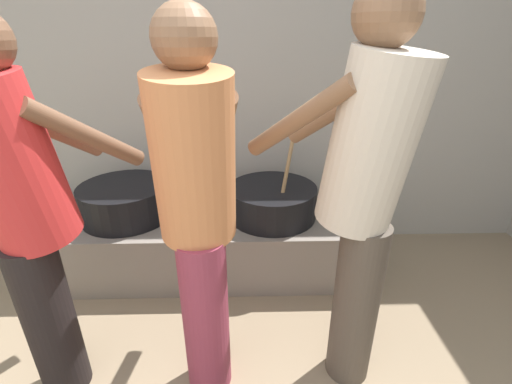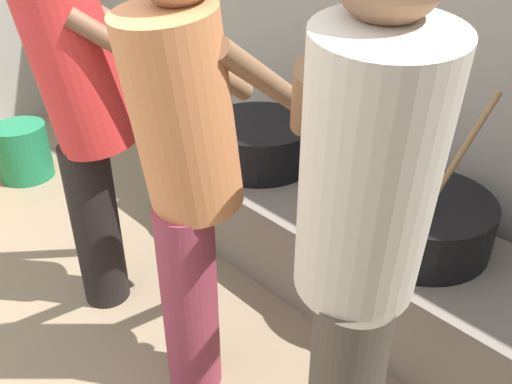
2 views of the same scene
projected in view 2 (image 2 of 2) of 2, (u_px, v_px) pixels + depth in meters
block_enclosure_rear at (375, 0)px, 2.54m from camera, size 5.72×0.20×2.38m
hearth_ledge at (320, 235)px, 2.61m from camera, size 2.13×0.60×0.40m
cooking_pot_main at (419, 220)px, 2.16m from camera, size 0.57×0.57×0.66m
cooking_pot_secondary at (259, 142)px, 2.78m from camera, size 0.57×0.57×0.22m
cook_in_red_shirt at (85, 112)px, 2.09m from camera, size 0.62×0.73×1.59m
cook_in_cream_shirt at (360, 239)px, 1.27m from camera, size 0.70×0.72×1.67m
cook_in_orange_shirt at (187, 166)px, 1.68m from camera, size 0.42×0.70×1.60m
bucket_green_plastic at (23, 151)px, 3.45m from camera, size 0.33×0.33×0.35m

